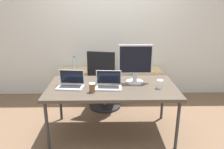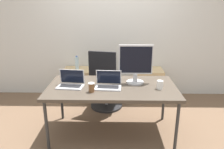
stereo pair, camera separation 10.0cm
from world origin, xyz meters
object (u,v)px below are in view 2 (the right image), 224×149
object	(u,v)px
office_chair	(105,87)
coffee_cup_brown	(91,87)
cabinet_left	(78,84)
cabinet_right	(148,84)
laptop_left	(71,83)
water_bottle	(77,63)
laptop_right	(108,84)
monitor	(136,64)
coffee_cup_white	(160,85)

from	to	relation	value
office_chair	coffee_cup_brown	xyz separation A→B (m)	(-0.13, -0.97, 0.38)
cabinet_left	cabinet_right	bearing A→B (deg)	0.00
laptop_left	water_bottle	bearing A→B (deg)	96.14
laptop_right	coffee_cup_brown	distance (m)	0.26
cabinet_left	coffee_cup_brown	size ratio (longest dim) A/B	4.92
laptop_left	laptop_right	world-z (taller)	same
office_chair	coffee_cup_brown	bearing A→B (deg)	-97.41
cabinet_left	water_bottle	size ratio (longest dim) A/B	2.29
laptop_right	cabinet_left	bearing A→B (deg)	116.89
office_chair	monitor	world-z (taller)	monitor
cabinet_right	coffee_cup_brown	bearing A→B (deg)	-123.52
office_chair	laptop_left	distance (m)	0.96
laptop_left	laptop_right	bearing A→B (deg)	-2.93
cabinet_left	coffee_cup_brown	bearing A→B (deg)	-73.09
laptop_right	coffee_cup_white	bearing A→B (deg)	-3.40
laptop_left	coffee_cup_brown	xyz separation A→B (m)	(0.30, -0.18, 0.01)
laptop_left	coffee_cup_white	bearing A→B (deg)	-3.20
coffee_cup_white	water_bottle	bearing A→B (deg)	135.29
office_chair	water_bottle	world-z (taller)	office_chair
monitor	coffee_cup_brown	bearing A→B (deg)	-149.49
water_bottle	office_chair	bearing A→B (deg)	-38.53
cabinet_right	laptop_left	distance (m)	1.79
cabinet_left	monitor	xyz separation A→B (m)	(1.00, -1.07, 0.69)
office_chair	laptop_left	xyz separation A→B (m)	(-0.42, -0.78, 0.37)
office_chair	water_bottle	xyz separation A→B (m)	(-0.55, 0.44, 0.31)
cabinet_right	coffee_cup_white	world-z (taller)	coffee_cup_white
cabinet_left	office_chair	bearing A→B (deg)	-38.39
cabinet_right	laptop_left	world-z (taller)	laptop_left
cabinet_left	water_bottle	distance (m)	0.41
cabinet_right	laptop_right	bearing A→B (deg)	-120.22
cabinet_right	monitor	world-z (taller)	monitor
office_chair	coffee_cup_white	xyz separation A→B (m)	(0.75, -0.85, 0.38)
cabinet_right	coffee_cup_white	distance (m)	1.37
cabinet_right	laptop_right	distance (m)	1.51
cabinet_left	monitor	distance (m)	1.62
cabinet_right	cabinet_left	bearing A→B (deg)	180.00
office_chair	water_bottle	size ratio (longest dim) A/B	4.14
cabinet_left	monitor	bearing A→B (deg)	-46.91
water_bottle	coffee_cup_white	xyz separation A→B (m)	(1.30, -1.29, 0.06)
office_chair	cabinet_left	distance (m)	0.71
cabinet_right	monitor	size ratio (longest dim) A/B	1.09
cabinet_right	laptop_left	bearing A→B (deg)	-135.13
water_bottle	monitor	distance (m)	1.49
monitor	coffee_cup_white	xyz separation A→B (m)	(0.30, -0.22, -0.21)
cabinet_left	water_bottle	bearing A→B (deg)	90.00
coffee_cup_brown	laptop_right	bearing A→B (deg)	37.74
laptop_left	laptop_right	distance (m)	0.50
cabinet_right	coffee_cup_brown	distance (m)	1.75
laptop_left	coffee_cup_white	size ratio (longest dim) A/B	3.21
cabinet_right	monitor	bearing A→B (deg)	-108.57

